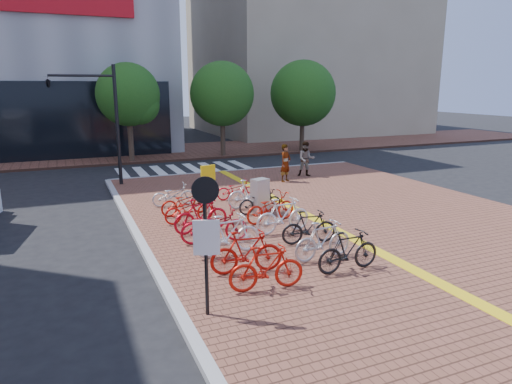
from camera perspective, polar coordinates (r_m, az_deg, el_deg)
name	(u,v)px	position (r m, az deg, el deg)	size (l,w,h in m)	color
ground	(289,248)	(13.67, 4.15, -7.04)	(120.00, 120.00, 0.00)	black
sidewalk	(511,298)	(11.92, 29.25, -11.51)	(14.00, 34.00, 0.15)	brown
tactile_strip	(479,303)	(11.15, 26.06, -12.37)	(0.40, 34.00, 0.01)	yellow
kerb_west	(212,374)	(8.12, -5.56, -21.69)	(0.25, 34.00, 0.15)	gray
kerb_north	(239,171)	(25.46, -2.19, 2.63)	(14.00, 0.25, 0.15)	gray
far_sidewalk	(154,153)	(33.25, -12.67, 4.80)	(70.00, 8.00, 0.15)	brown
building_beige	(304,43)	(49.74, 6.02, 18.00)	(20.00, 18.00, 18.00)	gray
crosswalk	(186,170)	(26.61, -8.78, 2.79)	(7.50, 4.00, 0.01)	silver
street_trees	(237,95)	(30.86, -2.35, 11.98)	(16.20, 4.60, 6.35)	#38281E
bike_0	(266,268)	(10.48, 1.31, -9.46)	(0.50, 1.77, 1.06)	red
bike_1	(247,252)	(11.37, -1.19, -7.50)	(0.52, 1.83, 1.10)	#A5130B
bike_2	(228,235)	(12.56, -3.52, -5.35)	(0.55, 1.93, 1.16)	white
bike_3	(214,225)	(13.58, -5.24, -4.18)	(0.70, 2.02, 1.06)	#AF0C1B
bike_4	(201,215)	(14.58, -6.88, -2.88)	(0.52, 1.86, 1.12)	red
bike_5	(189,209)	(15.69, -8.36, -2.15)	(0.61, 1.75, 0.92)	red
bike_6	(185,202)	(16.63, -8.89, -1.26)	(0.62, 1.79, 0.94)	#A7160B
bike_7	(173,195)	(17.98, -10.28, -0.33)	(0.58, 1.66, 0.87)	silver
bike_8	(348,251)	(11.71, 11.48, -7.22)	(0.50, 1.78, 1.07)	black
bike_9	(323,240)	(12.36, 8.39, -5.98)	(0.51, 1.79, 1.08)	#BBBBC0
bike_10	(309,227)	(13.54, 6.66, -4.37)	(0.48, 1.69, 1.01)	black
bike_11	(283,215)	(14.41, 3.40, -2.95)	(0.54, 1.90, 1.14)	white
bike_12	(270,207)	(15.60, 1.82, -1.90)	(0.68, 1.95, 1.03)	#B41B0C
bike_13	(260,201)	(16.66, 0.52, -1.14)	(0.60, 1.71, 0.90)	black
bike_14	(250,193)	(17.38, -0.74, -0.17)	(0.52, 1.85, 1.11)	silver
bike_15	(236,190)	(18.65, -2.51, 0.29)	(0.55, 1.59, 0.83)	red
pedestrian_a	(286,163)	(22.17, 3.72, 3.64)	(0.67, 0.44, 1.83)	gray
pedestrian_b	(306,159)	(23.59, 6.29, 4.12)	(0.87, 0.68, 1.79)	#4F5765
utility_box	(260,196)	(16.61, 0.50, -0.51)	(0.59, 0.43, 1.28)	#ABAAAF
yellow_sign	(208,183)	(15.57, -5.97, 1.18)	(0.53, 0.17, 1.95)	#B7B7BC
notice_sign	(206,230)	(8.97, -6.28, -4.72)	(0.52, 0.21, 2.89)	black
traffic_light_pole	(86,103)	(22.08, -20.45, 10.35)	(2.96, 1.14, 5.50)	black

